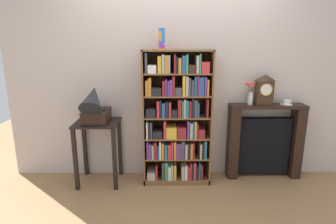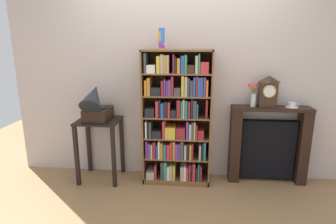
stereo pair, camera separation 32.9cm
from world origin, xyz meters
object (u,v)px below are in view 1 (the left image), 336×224
object	(u,v)px
side_table_left	(98,139)
gramophone	(94,106)
fireplace_mantel	(264,141)
cup_stack	(162,39)
teacup_with_saucer	(287,102)
mantel_clock	(264,90)
bookshelf	(177,121)
flower_vase	(250,93)

from	to	relation	value
side_table_left	gramophone	size ratio (longest dim) A/B	1.52
gramophone	fireplace_mantel	distance (m)	2.14
gramophone	side_table_left	bearing A→B (deg)	90.00
cup_stack	fireplace_mantel	xyz separation A→B (m)	(1.29, 0.11, -1.26)
gramophone	teacup_with_saucer	size ratio (longest dim) A/B	3.49
cup_stack	mantel_clock	distance (m)	1.37
bookshelf	teacup_with_saucer	xyz separation A→B (m)	(1.35, 0.08, 0.21)
bookshelf	gramophone	xyz separation A→B (m)	(-0.95, -0.11, 0.22)
cup_stack	fireplace_mantel	distance (m)	1.81
fireplace_mantel	teacup_with_saucer	bearing A→B (deg)	-4.14
fireplace_mantel	teacup_with_saucer	distance (m)	0.56
side_table_left	fireplace_mantel	bearing A→B (deg)	3.72
teacup_with_saucer	side_table_left	bearing A→B (deg)	-177.05
gramophone	flower_vase	size ratio (longest dim) A/B	1.74
fireplace_mantel	teacup_with_saucer	xyz separation A→B (m)	(0.23, -0.02, 0.51)
gramophone	flower_vase	bearing A→B (deg)	5.62
fireplace_mantel	mantel_clock	distance (m)	0.67
flower_vase	teacup_with_saucer	xyz separation A→B (m)	(0.45, 0.00, -0.11)
cup_stack	flower_vase	distance (m)	1.24
cup_stack	gramophone	xyz separation A→B (m)	(-0.78, -0.10, -0.74)
side_table_left	flower_vase	size ratio (longest dim) A/B	2.64
teacup_with_saucer	fireplace_mantel	bearing A→B (deg)	175.86
side_table_left	fireplace_mantel	xyz separation A→B (m)	(2.07, 0.13, -0.09)
bookshelf	flower_vase	world-z (taller)	bookshelf
bookshelf	mantel_clock	world-z (taller)	bookshelf
cup_stack	mantel_clock	world-z (taller)	cup_stack
cup_stack	flower_vase	size ratio (longest dim) A/B	0.80
gramophone	mantel_clock	distance (m)	2.02
bookshelf	side_table_left	size ratio (longest dim) A/B	2.08
side_table_left	flower_vase	bearing A→B (deg)	3.54
mantel_clock	teacup_with_saucer	distance (m)	0.33
flower_vase	mantel_clock	bearing A→B (deg)	0.48
gramophone	teacup_with_saucer	bearing A→B (deg)	4.62
mantel_clock	gramophone	bearing A→B (deg)	-174.80
bookshelf	fireplace_mantel	bearing A→B (deg)	4.80
cup_stack	side_table_left	world-z (taller)	cup_stack
mantel_clock	bookshelf	bearing A→B (deg)	-175.96
bookshelf	mantel_clock	xyz separation A→B (m)	(1.06, 0.07, 0.37)
mantel_clock	teacup_with_saucer	world-z (taller)	mantel_clock
bookshelf	fireplace_mantel	world-z (taller)	bookshelf
bookshelf	side_table_left	xyz separation A→B (m)	(-0.95, -0.04, -0.21)
fireplace_mantel	gramophone	bearing A→B (deg)	-174.42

